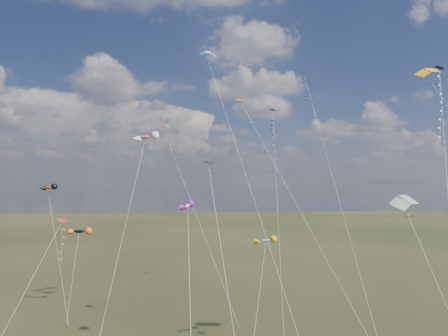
{
  "coord_description": "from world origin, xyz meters",
  "views": [
    {
      "loc": [
        -3.28,
        -29.32,
        17.34
      ],
      "look_at": [
        0.0,
        18.0,
        19.0
      ],
      "focal_mm": 32.0,
      "sensor_mm": 36.0,
      "label": 1
    }
  ],
  "objects": [
    {
      "name": "parafoil_tricolor",
      "position": [
        -8.03,
        31.02,
        25.65
      ],
      "size": [
        11.14,
        14.21,
        26.4
      ],
      "color": "yellow",
      "rests_on": "ground"
    },
    {
      "name": "novelty_white_purple",
      "position": [
        -4.06,
        7.07,
        15.09
      ],
      "size": [
        1.37,
        12.79,
        15.58
      ],
      "color": "white",
      "rests_on": "ground"
    },
    {
      "name": "diamond_orange_center",
      "position": [
        4.49,
        9.33,
        18.99
      ],
      "size": [
        10.78,
        19.1,
        26.69
      ],
      "color": "#E46005",
      "rests_on": "ground"
    },
    {
      "name": "diamond_black_high",
      "position": [
        8.72,
        32.38,
        24.5
      ],
      "size": [
        3.97,
        23.35,
        29.18
      ],
      "color": "black",
      "rests_on": "ground"
    },
    {
      "name": "novelty_redwhite_stripe",
      "position": [
        -10.12,
        24.21,
        23.23
      ],
      "size": [
        4.47,
        18.16,
        23.95
      ],
      "color": "red",
      "rests_on": "ground"
    },
    {
      "name": "novelty_orange_black",
      "position": [
        -24.15,
        28.43,
        16.48
      ],
      "size": [
        7.26,
        9.56,
        17.05
      ],
      "color": "#E03A06",
      "rests_on": "ground"
    },
    {
      "name": "diamond_red_low",
      "position": [
        -17.56,
        13.63,
        10.77
      ],
      "size": [
        5.28,
        8.38,
        13.48
      ],
      "color": "red",
      "rests_on": "ground"
    },
    {
      "name": "parafoil_yellow",
      "position": [
        18.57,
        5.8,
        27.61
      ],
      "size": [
        7.78,
        15.28,
        28.44
      ],
      "color": "#F5AB07",
      "rests_on": "ground"
    },
    {
      "name": "diamond_navy_tall",
      "position": [
        14.41,
        32.58,
        30.31
      ],
      "size": [
        1.72,
        31.29,
        35.51
      ],
      "color": "#0D094F",
      "rests_on": "ground"
    },
    {
      "name": "novelty_blue_yellow",
      "position": [
        4.05,
        12.52,
        11.12
      ],
      "size": [
        3.97,
        7.4,
        11.58
      ],
      "color": "#1969B0",
      "rests_on": "ground"
    },
    {
      "name": "novelty_black_orange",
      "position": [
        -19.63,
        27.79,
        10.44
      ],
      "size": [
        2.91,
        7.52,
        10.98
      ],
      "color": "black",
      "rests_on": "ground"
    },
    {
      "name": "parafoil_blue_white",
      "position": [
        -1.78,
        20.76,
        33.55
      ],
      "size": [
        8.26,
        30.04,
        34.45
      ],
      "color": "blue",
      "rests_on": "ground"
    },
    {
      "name": "diamond_navy_right",
      "position": [
        17.14,
        2.53,
        22.89
      ],
      "size": [
        9.81,
        16.88,
        27.37
      ],
      "color": "#0A0E4E",
      "rests_on": "ground"
    },
    {
      "name": "diamond_black_mid",
      "position": [
        -1.55,
        5.64,
        14.53
      ],
      "size": [
        2.93,
        17.57,
        19.45
      ],
      "color": "black",
      "rests_on": "ground"
    },
    {
      "name": "parafoil_striped",
      "position": [
        12.36,
        -0.86,
        16.01
      ],
      "size": [
        3.18,
        12.15,
        16.78
      ],
      "color": "yellow",
      "rests_on": "ground"
    }
  ]
}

